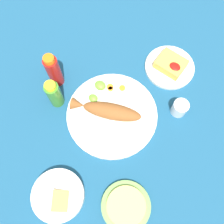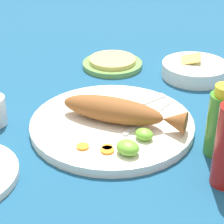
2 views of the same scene
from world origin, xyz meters
name	(u,v)px [view 2 (image 2 of 2)]	position (x,y,z in m)	size (l,w,h in m)	color
ground_plane	(112,128)	(0.00, 0.00, 0.00)	(4.00, 4.00, 0.00)	navy
main_plate	(112,124)	(0.00, 0.00, 0.01)	(0.34, 0.34, 0.02)	white
fried_fish	(120,111)	(-0.01, -0.01, 0.04)	(0.26, 0.16, 0.05)	brown
fork_near	(139,105)	(0.00, -0.09, 0.02)	(0.04, 0.19, 0.00)	silver
fork_far	(152,114)	(-0.04, -0.08, 0.02)	(0.04, 0.18, 0.00)	silver
carrot_slice_near	(83,147)	(-0.03, 0.11, 0.02)	(0.02, 0.02, 0.00)	orange
carrot_slice_mid	(107,147)	(-0.07, 0.08, 0.02)	(0.02, 0.02, 0.00)	orange
carrot_slice_far	(107,150)	(-0.07, 0.09, 0.02)	(0.03, 0.03, 0.00)	orange
lime_wedge_main	(128,148)	(-0.10, 0.06, 0.03)	(0.05, 0.04, 0.02)	#6BB233
lime_wedge_side	(144,134)	(-0.09, 0.01, 0.03)	(0.04, 0.03, 0.02)	#6BB233
hot_sauce_bottle_green	(221,122)	(-0.20, -0.08, 0.07)	(0.05, 0.05, 0.14)	#3D8428
guacamole_bowl	(195,69)	(0.03, -0.34, 0.02)	(0.17, 0.17, 0.05)	white
tortilla_plate	(112,65)	(0.23, -0.23, 0.01)	(0.17, 0.17, 0.01)	#6B9E4C
tortilla_stack	(112,60)	(0.23, -0.23, 0.02)	(0.13, 0.13, 0.01)	#E0C666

